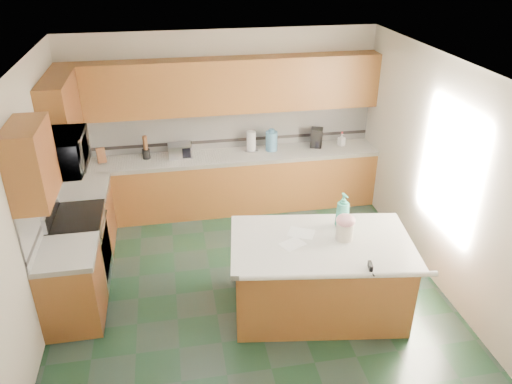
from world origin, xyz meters
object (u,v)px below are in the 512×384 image
object	(u,v)px
island_base	(319,278)
toaster_oven	(180,151)
knife_block	(101,155)
island_top	(322,244)
coffee_maker	(317,138)
soap_bottle_island	(343,211)
treat_jar	(345,231)

from	to	relation	value
island_base	toaster_oven	bearing A→B (deg)	126.72
knife_block	toaster_oven	distance (m)	1.13
knife_block	toaster_oven	size ratio (longest dim) A/B	0.65
island_base	island_top	world-z (taller)	island_top
knife_block	coffee_maker	world-z (taller)	coffee_maker
island_base	soap_bottle_island	xyz separation A→B (m)	(0.31, 0.26, 0.70)
island_base	knife_block	world-z (taller)	knife_block
island_base	toaster_oven	world-z (taller)	toaster_oven
island_top	knife_block	world-z (taller)	knife_block
soap_bottle_island	toaster_oven	world-z (taller)	soap_bottle_island
island_top	coffee_maker	bearing A→B (deg)	83.19
island_base	island_top	bearing A→B (deg)	0.00
island_base	knife_block	distance (m)	3.67
toaster_oven	treat_jar	bearing A→B (deg)	-59.35
knife_block	coffee_maker	distance (m)	3.24
treat_jar	coffee_maker	size ratio (longest dim) A/B	0.68
soap_bottle_island	knife_block	xyz separation A→B (m)	(-2.84, 2.33, -0.10)
soap_bottle_island	coffee_maker	distance (m)	2.40
island_top	knife_block	distance (m)	3.62
treat_jar	knife_block	bearing A→B (deg)	137.32
soap_bottle_island	treat_jar	bearing A→B (deg)	-112.14
soap_bottle_island	island_top	bearing A→B (deg)	-150.27
island_base	knife_block	bearing A→B (deg)	142.66
island_top	soap_bottle_island	bearing A→B (deg)	47.78
soap_bottle_island	toaster_oven	distance (m)	2.90
island_top	knife_block	bearing A→B (deg)	142.66
treat_jar	knife_block	world-z (taller)	knife_block
toaster_oven	island_base	bearing A→B (deg)	-63.64
island_top	soap_bottle_island	world-z (taller)	soap_bottle_island
island_base	toaster_oven	size ratio (longest dim) A/B	5.47
island_top	toaster_oven	xyz separation A→B (m)	(-1.40, 2.59, 0.13)
soap_bottle_island	knife_block	bearing A→B (deg)	130.85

